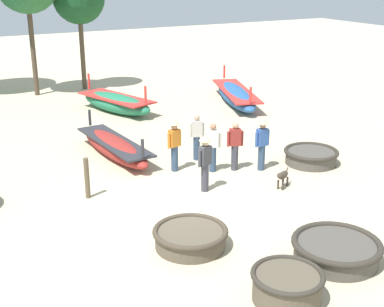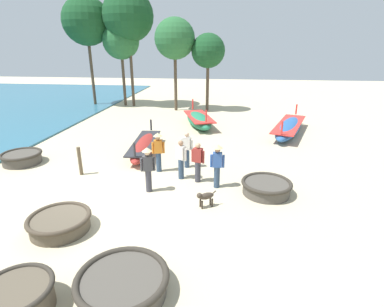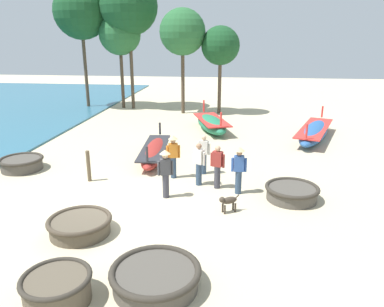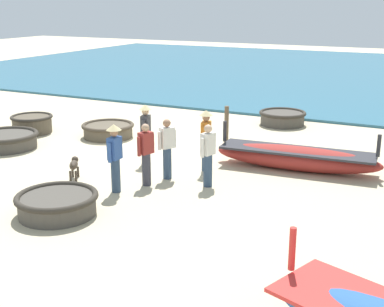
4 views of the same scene
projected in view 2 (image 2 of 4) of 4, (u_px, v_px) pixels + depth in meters
The scene contains 22 objects.
ground_plane at pixel (103, 200), 10.20m from camera, with size 80.00×80.00×0.00m, color #C6B793.
coracle_center at pixel (22, 157), 13.31m from camera, with size 1.72×1.72×0.51m.
coracle_beside_post at pixel (60, 222), 8.46m from camera, with size 1.76×1.76×0.47m.
coracle_tilted at pixel (123, 283), 6.27m from camera, with size 1.98×1.98×0.49m.
coracle_weathered at pixel (266, 187), 10.57m from camera, with size 1.78×1.78×0.48m.
coracle_far_right at pixel (17, 298), 5.82m from camera, with size 1.44×1.44×0.61m.
long_boat_white_hull at pixel (289, 128), 17.75m from camera, with size 2.99×5.71×1.34m.
long_boat_red_hull at pixel (144, 146), 14.59m from camera, with size 1.33×4.56×1.18m.
long_boat_green_hull at pixel (199, 120), 19.45m from camera, with size 2.53×4.44×1.46m.
fisherman_crouching at pixel (158, 150), 12.23m from camera, with size 0.52×0.36×1.67m.
fisherman_hauling at pixel (181, 159), 11.59m from camera, with size 0.47×0.36×1.57m.
fisherman_standing_right at pixel (148, 167), 10.50m from camera, with size 0.51×0.36×1.67m.
fisherman_standing_left at pixel (198, 161), 11.32m from camera, with size 0.51×0.31×1.57m.
fisherman_by_coracle at pixel (217, 163), 10.82m from camera, with size 0.53×0.36×1.67m.
fisherman_with_hat at pixel (187, 149), 12.69m from camera, with size 0.52×0.29×1.57m.
dog at pixel (205, 197), 9.64m from camera, with size 0.62×0.43×0.55m.
mooring_post_mid_beach at pixel (80, 161), 12.03m from camera, with size 0.14×0.14×1.18m, color brown.
tree_tall_back at pixel (121, 41), 24.72m from camera, with size 3.02×3.02×6.87m.
tree_right_mid at pixel (128, 16), 23.82m from camera, with size 4.07×4.07×9.27m.
tree_leftmost at pixel (208, 51), 22.89m from camera, with size 2.59×2.59×5.90m.
tree_center at pixel (86, 21), 24.26m from camera, with size 3.86×3.86×8.79m.
tree_left_mid at pixel (175, 39), 22.66m from camera, with size 3.08×3.08×7.02m.
Camera 2 is at (4.07, -8.64, 4.95)m, focal length 28.00 mm.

